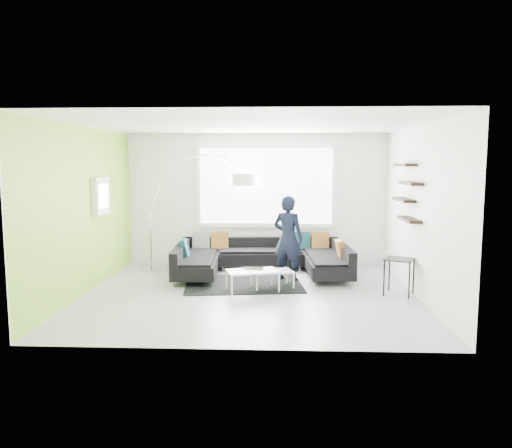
# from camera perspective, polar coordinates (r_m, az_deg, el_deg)

# --- Properties ---
(ground) EXTENTS (5.50, 5.50, 0.00)m
(ground) POSITION_cam_1_polar(r_m,az_deg,el_deg) (8.44, -0.69, -8.01)
(ground) COLOR gray
(ground) RESTS_ON ground
(room_shell) EXTENTS (5.54, 5.04, 2.82)m
(room_shell) POSITION_cam_1_polar(r_m,az_deg,el_deg) (8.36, -0.37, 4.43)
(room_shell) COLOR white
(room_shell) RESTS_ON ground
(sectional_sofa) EXTENTS (3.42, 2.23, 0.71)m
(sectional_sofa) POSITION_cam_1_polar(r_m,az_deg,el_deg) (9.77, 0.66, -4.04)
(sectional_sofa) COLOR black
(sectional_sofa) RESTS_ON ground
(rug) EXTENTS (2.24, 1.75, 0.01)m
(rug) POSITION_cam_1_polar(r_m,az_deg,el_deg) (9.10, -1.43, -6.85)
(rug) COLOR black
(rug) RESTS_ON ground
(coffee_table) EXTENTS (1.25, 0.94, 0.36)m
(coffee_table) POSITION_cam_1_polar(r_m,az_deg,el_deg) (8.70, 0.76, -6.32)
(coffee_table) COLOR white
(coffee_table) RESTS_ON ground
(arc_lamp) EXTENTS (2.29, 1.07, 2.36)m
(arc_lamp) POSITION_cam_1_polar(r_m,az_deg,el_deg) (10.28, -12.04, 1.23)
(arc_lamp) COLOR white
(arc_lamp) RESTS_ON ground
(side_table) EXTENTS (0.59, 0.59, 0.61)m
(side_table) POSITION_cam_1_polar(r_m,az_deg,el_deg) (8.65, 16.02, -5.82)
(side_table) COLOR black
(side_table) RESTS_ON ground
(person) EXTENTS (0.86, 0.80, 1.59)m
(person) POSITION_cam_1_polar(r_m,az_deg,el_deg) (9.28, 3.69, -1.63)
(person) COLOR black
(person) RESTS_ON ground
(laptop) EXTENTS (0.39, 0.28, 0.03)m
(laptop) POSITION_cam_1_polar(r_m,az_deg,el_deg) (8.61, -0.34, -5.13)
(laptop) COLOR black
(laptop) RESTS_ON coffee_table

